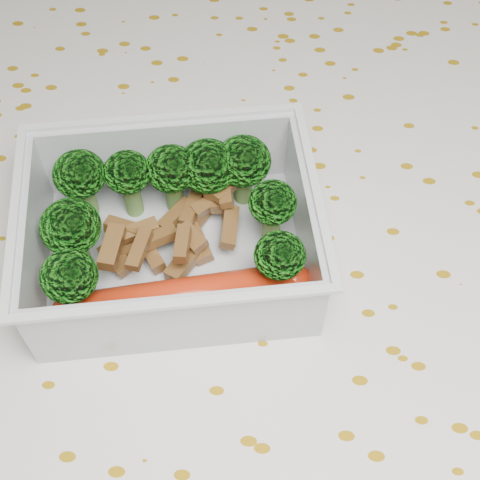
{
  "coord_description": "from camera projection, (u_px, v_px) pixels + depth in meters",
  "views": [
    {
      "loc": [
        0.01,
        -0.24,
        1.14
      ],
      "look_at": [
        0.0,
        0.0,
        0.78
      ],
      "focal_mm": 50.0,
      "sensor_mm": 36.0,
      "label": 1
    }
  ],
  "objects": [
    {
      "name": "tablecloth",
      "position": [
        238.0,
        290.0,
        0.49
      ],
      "size": [
        1.46,
        0.96,
        0.19
      ],
      "color": "silver",
      "rests_on": "dining_table"
    },
    {
      "name": "meat_pile",
      "position": [
        174.0,
        229.0,
        0.45
      ],
      "size": [
        0.1,
        0.08,
        0.03
      ],
      "color": "brown",
      "rests_on": "lunch_container"
    },
    {
      "name": "broccoli_florets",
      "position": [
        167.0,
        199.0,
        0.43
      ],
      "size": [
        0.17,
        0.13,
        0.06
      ],
      "color": "#608C3F",
      "rests_on": "lunch_container"
    },
    {
      "name": "lunch_container",
      "position": [
        173.0,
        241.0,
        0.44
      ],
      "size": [
        0.21,
        0.17,
        0.07
      ],
      "color": "silver",
      "rests_on": "tablecloth"
    },
    {
      "name": "dining_table",
      "position": [
        238.0,
        321.0,
        0.53
      ],
      "size": [
        1.4,
        0.9,
        0.75
      ],
      "color": "brown",
      "rests_on": "ground"
    },
    {
      "name": "sausage",
      "position": [
        183.0,
        297.0,
        0.42
      ],
      "size": [
        0.16,
        0.05,
        0.03
      ],
      "color": "red",
      "rests_on": "lunch_container"
    }
  ]
}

